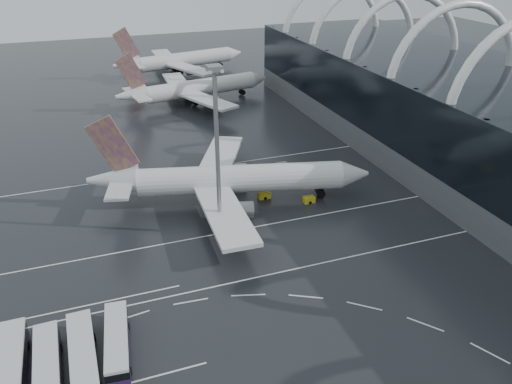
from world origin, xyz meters
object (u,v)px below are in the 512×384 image
object	(u,v)px
gse_cart_belly_a	(309,200)
gse_cart_belly_c	(264,195)
airliner_gate_b	(194,89)
bus_row_near_d	(117,342)
gse_cart_belly_b	(282,166)
bus_row_near_c	(83,356)
gse_cart_belly_e	(251,175)
airliner_main	(227,180)
bus_row_near_b	(48,367)
floodlight_mast	(217,135)
gse_cart_belly_d	(319,177)
bus_row_near_a	(12,365)
airliner_gate_c	(179,61)

from	to	relation	value
gse_cart_belly_a	gse_cart_belly_c	distance (m)	8.91
airliner_gate_b	gse_cart_belly_c	bearing A→B (deg)	-101.83
bus_row_near_d	gse_cart_belly_b	world-z (taller)	bus_row_near_d
bus_row_near_c	gse_cart_belly_e	distance (m)	56.38
bus_row_near_c	gse_cart_belly_b	xyz separation A→B (m)	(44.32, 45.28, -1.15)
airliner_main	bus_row_near_d	world-z (taller)	airliner_main
bus_row_near_b	bus_row_near_d	distance (m)	8.21
bus_row_near_b	gse_cart_belly_a	xyz separation A→B (m)	(47.38, 29.08, -1.10)
floodlight_mast	gse_cart_belly_d	size ratio (longest dim) A/B	12.32
bus_row_near_a	bus_row_near_d	xyz separation A→B (m)	(12.08, -0.30, -0.09)
bus_row_near_d	gse_cart_belly_c	distance (m)	45.26
bus_row_near_d	gse_cart_belly_d	size ratio (longest dim) A/B	5.27
bus_row_near_c	bus_row_near_b	bearing A→B (deg)	91.88
airliner_gate_b	gse_cart_belly_d	distance (m)	63.54
airliner_main	bus_row_near_a	world-z (taller)	airliner_main
airliner_gate_c	bus_row_near_c	xyz separation A→B (m)	(-40.69, -137.43, -2.78)
bus_row_near_c	gse_cart_belly_a	xyz separation A→B (m)	(43.34, 28.85, -1.19)
gse_cart_belly_b	gse_cart_belly_d	bearing A→B (deg)	-57.17
bus_row_near_b	gse_cart_belly_c	xyz separation A→B (m)	(39.76, 33.68, -1.06)
bus_row_near_d	gse_cart_belly_d	xyz separation A→B (m)	(45.47, 36.08, -1.03)
airliner_gate_b	bus_row_near_c	xyz separation A→B (m)	(-37.25, -99.44, -2.54)
bus_row_near_c	gse_cart_belly_b	world-z (taller)	bus_row_near_c
bus_row_near_b	gse_cart_belly_b	bearing A→B (deg)	-48.13
airliner_gate_b	gse_cart_belly_b	bearing A→B (deg)	-93.06
bus_row_near_d	gse_cart_belly_d	world-z (taller)	bus_row_near_d
floodlight_mast	bus_row_near_a	bearing A→B (deg)	-145.21
bus_row_near_c	gse_cart_belly_d	size ratio (longest dim) A/B	5.62
airliner_gate_c	bus_row_near_b	world-z (taller)	airliner_gate_c
bus_row_near_c	bus_row_near_d	xyz separation A→B (m)	(4.06, 1.14, -0.13)
airliner_main	gse_cart_belly_d	distance (m)	21.59
bus_row_near_a	gse_cart_belly_b	xyz separation A→B (m)	(52.35, 43.84, -1.11)
bus_row_near_a	gse_cart_belly_c	distance (m)	54.22
bus_row_near_b	gse_cart_belly_c	size ratio (longest dim) A/B	5.28
airliner_gate_c	bus_row_near_b	bearing A→B (deg)	-120.05
bus_row_near_d	airliner_gate_c	bearing A→B (deg)	-9.91
airliner_gate_c	gse_cart_belly_d	size ratio (longest dim) A/B	21.42
airliner_gate_b	bus_row_near_a	size ratio (longest dim) A/B	3.81
airliner_main	bus_row_near_c	size ratio (longest dim) A/B	3.99
bus_row_near_b	floodlight_mast	distance (m)	40.33
airliner_gate_b	gse_cart_belly_a	xyz separation A→B (m)	(6.10, -70.59, -3.74)
airliner_main	gse_cart_belly_a	bearing A→B (deg)	-7.48
airliner_main	bus_row_near_d	bearing A→B (deg)	-111.91
gse_cart_belly_c	bus_row_near_d	bearing A→B (deg)	-134.41
gse_cart_belly_b	gse_cart_belly_d	size ratio (longest dim) A/B	1.02
airliner_main	gse_cart_belly_b	bearing A→B (deg)	47.68
gse_cart_belly_a	gse_cart_belly_b	world-z (taller)	gse_cart_belly_b
airliner_gate_b	bus_row_near_c	size ratio (longest dim) A/B	3.71
airliner_main	gse_cart_belly_e	bearing A→B (deg)	61.20
gse_cart_belly_b	gse_cart_belly_e	world-z (taller)	gse_cart_belly_b
bus_row_near_c	floodlight_mast	size ratio (longest dim) A/B	0.46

